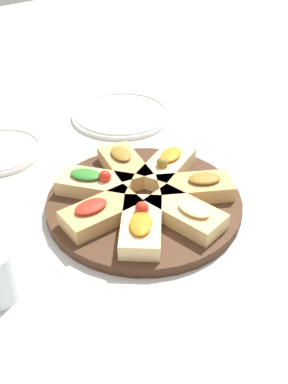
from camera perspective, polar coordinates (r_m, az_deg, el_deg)
The scene contains 10 objects.
ground_plane at distance 0.84m, azimuth 0.00°, elevation -1.88°, with size 3.00×3.00×0.00m, color beige.
serving_board at distance 0.83m, azimuth 0.00°, elevation -1.35°, with size 0.36×0.36×0.02m, color #422819.
focaccia_slice_0 at distance 0.74m, azimuth -0.35°, elevation -4.22°, with size 0.14×0.14×0.05m.
focaccia_slice_1 at distance 0.77m, azimuth 5.35°, elevation -2.73°, with size 0.09×0.14×0.04m.
focaccia_slice_2 at distance 0.83m, azimuth 6.55°, elevation 0.62°, with size 0.15×0.13×0.04m.
focaccia_slice_3 at distance 0.88m, azimuth 2.93°, elevation 3.34°, with size 0.15×0.11×0.05m.
focaccia_slice_4 at distance 0.89m, azimuth -2.54°, elevation 3.43°, with size 0.10×0.15×0.04m.
focaccia_slice_5 at distance 0.84m, azimuth -6.27°, elevation 1.11°, with size 0.13×0.15×0.05m.
focaccia_slice_6 at distance 0.77m, azimuth -5.68°, elevation -2.44°, with size 0.14×0.07×0.04m.
plate_right at distance 1.14m, azimuth -2.88°, elevation 9.90°, with size 0.25×0.25×0.02m.
Camera 1 is at (-0.42, -0.50, 0.52)m, focal length 42.00 mm.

